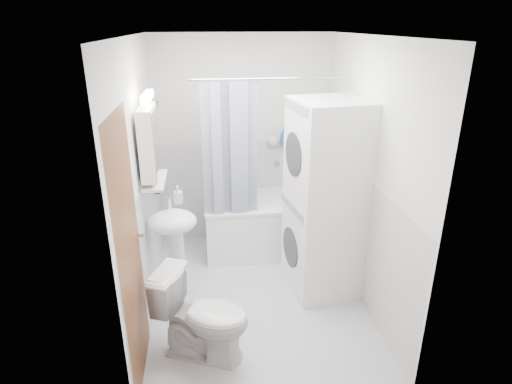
{
  "coord_description": "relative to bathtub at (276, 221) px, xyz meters",
  "views": [
    {
      "loc": [
        -0.44,
        -3.52,
        2.5
      ],
      "look_at": [
        0.01,
        0.15,
        1.03
      ],
      "focal_mm": 30.0,
      "sensor_mm": 36.0,
      "label": 1
    }
  ],
  "objects": [
    {
      "name": "floor",
      "position": [
        -0.35,
        -0.92,
        -0.35
      ],
      "size": [
        2.6,
        2.6,
        0.0
      ],
      "primitive_type": "plane",
      "color": "silver",
      "rests_on": "ground"
    },
    {
      "name": "room_walls",
      "position": [
        -0.35,
        -0.92,
        1.14
      ],
      "size": [
        2.6,
        2.6,
        2.6
      ],
      "color": "white",
      "rests_on": "ground"
    },
    {
      "name": "wainscot",
      "position": [
        -0.35,
        -0.63,
        0.25
      ],
      "size": [
        1.98,
        2.58,
        2.58
      ],
      "color": "white",
      "rests_on": "ground"
    },
    {
      "name": "door",
      "position": [
        -1.3,
        -1.47,
        0.65
      ],
      "size": [
        0.05,
        2.0,
        2.0
      ],
      "color": "brown",
      "rests_on": "ground"
    },
    {
      "name": "bathtub",
      "position": [
        0.0,
        0.0,
        0.0
      ],
      "size": [
        1.65,
        0.78,
        0.63
      ],
      "color": "white",
      "rests_on": "ground"
    },
    {
      "name": "tub_spout",
      "position": [
        0.2,
        0.33,
        0.6
      ],
      "size": [
        0.04,
        0.12,
        0.04
      ],
      "primitive_type": "cylinder",
      "rotation": [
        1.57,
        0.0,
        0.0
      ],
      "color": "silver",
      "rests_on": "room_walls"
    },
    {
      "name": "curtain_rod",
      "position": [
        0.0,
        -0.33,
        1.65
      ],
      "size": [
        1.83,
        0.02,
        0.02
      ],
      "primitive_type": "cylinder",
      "rotation": [
        0.0,
        1.57,
        0.0
      ],
      "color": "silver",
      "rests_on": "room_walls"
    },
    {
      "name": "shower_curtain",
      "position": [
        -0.54,
        -0.33,
        0.9
      ],
      "size": [
        0.55,
        0.02,
        1.45
      ],
      "color": "#142047",
      "rests_on": "curtain_rod"
    },
    {
      "name": "sink",
      "position": [
        -1.1,
        -0.95,
        0.36
      ],
      "size": [
        0.44,
        0.37,
        1.04
      ],
      "color": "white",
      "rests_on": "ground"
    },
    {
      "name": "medicine_cabinet",
      "position": [
        -1.25,
        -0.82,
        1.22
      ],
      "size": [
        0.13,
        0.5,
        0.71
      ],
      "color": "white",
      "rests_on": "room_walls"
    },
    {
      "name": "shelf",
      "position": [
        -1.24,
        -0.82,
        0.85
      ],
      "size": [
        0.18,
        0.54,
        0.02
      ],
      "primitive_type": "cube",
      "color": "silver",
      "rests_on": "room_walls"
    },
    {
      "name": "shower_caddy",
      "position": [
        0.25,
        0.32,
        0.8
      ],
      "size": [
        0.22,
        0.06,
        0.02
      ],
      "primitive_type": "cube",
      "color": "silver",
      "rests_on": "room_walls"
    },
    {
      "name": "towel",
      "position": [
        -1.29,
        -0.17,
        0.99
      ],
      "size": [
        0.07,
        0.37,
        0.89
      ],
      "color": "#4E0E0D",
      "rests_on": "room_walls"
    },
    {
      "name": "washer_dryer",
      "position": [
        0.33,
        -0.84,
        0.59
      ],
      "size": [
        0.76,
        0.75,
        1.88
      ],
      "rotation": [
        0.0,
        0.0,
        0.14
      ],
      "color": "white",
      "rests_on": "ground"
    },
    {
      "name": "toilet",
      "position": [
        -0.86,
        -1.67,
        0.02
      ],
      "size": [
        0.84,
        0.66,
        0.73
      ],
      "primitive_type": "imported",
      "rotation": [
        0.0,
        0.0,
        1.18
      ],
      "color": "white",
      "rests_on": "ground"
    },
    {
      "name": "soap_pump",
      "position": [
        -1.06,
        -0.67,
        0.6
      ],
      "size": [
        0.08,
        0.17,
        0.08
      ],
      "primitive_type": "imported",
      "color": "gray",
      "rests_on": "sink"
    },
    {
      "name": "shelf_bottle",
      "position": [
        -1.24,
        -0.97,
        0.9
      ],
      "size": [
        0.07,
        0.18,
        0.07
      ],
      "primitive_type": "imported",
      "color": "gray",
      "rests_on": "shelf"
    },
    {
      "name": "shelf_cup",
      "position": [
        -1.24,
        -0.7,
        0.92
      ],
      "size": [
        0.1,
        0.09,
        0.1
      ],
      "primitive_type": "imported",
      "color": "gray",
      "rests_on": "shelf"
    },
    {
      "name": "shampoo_a",
      "position": [
        -0.0,
        0.32,
        0.88
      ],
      "size": [
        0.13,
        0.17,
        0.13
      ],
      "primitive_type": "imported",
      "color": "gray",
      "rests_on": "shower_caddy"
    },
    {
      "name": "shampoo_b",
      "position": [
        0.12,
        0.32,
        0.85
      ],
      "size": [
        0.08,
        0.21,
        0.08
      ],
      "primitive_type": "imported",
      "color": "#255D97",
      "rests_on": "shower_caddy"
    }
  ]
}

